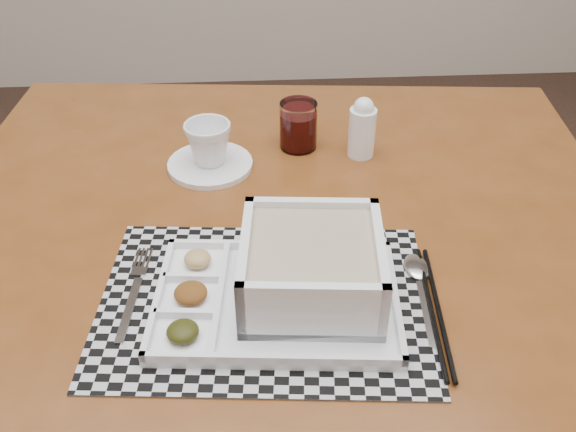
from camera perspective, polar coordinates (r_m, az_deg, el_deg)
The scene contains 10 objects.
dining_table at distance 1.01m, azimuth -1.01°, elevation -6.49°, with size 1.20×1.20×0.83m.
placemat at distance 0.87m, azimuth -2.06°, elevation -7.60°, with size 0.44×0.32×0.00m, color #B4B5BD.
serving_tray at distance 0.85m, azimuth 1.14°, elevation -5.44°, with size 0.34×0.25×0.10m.
fork at distance 0.91m, azimuth -13.58°, elevation -6.41°, with size 0.03×0.19×0.00m.
spoon at distance 0.92m, azimuth 11.48°, elevation -5.00°, with size 0.04×0.18×0.01m.
chopsticks at distance 0.87m, azimuth 12.91°, elevation -8.12°, with size 0.04×0.24×0.01m.
saucer at distance 1.14m, azimuth -6.93°, elevation 4.56°, with size 0.15×0.15×0.01m, color white.
cup at distance 1.12m, azimuth -7.09°, elevation 6.42°, with size 0.08×0.08×0.08m, color white.
juice_glass at distance 1.18m, azimuth 0.92°, elevation 7.89°, with size 0.07×0.07×0.09m.
creamer_bottle at distance 1.15m, azimuth 6.61°, elevation 7.77°, with size 0.05×0.05×0.11m.
Camera 1 is at (0.40, -0.61, 1.44)m, focal length 40.00 mm.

